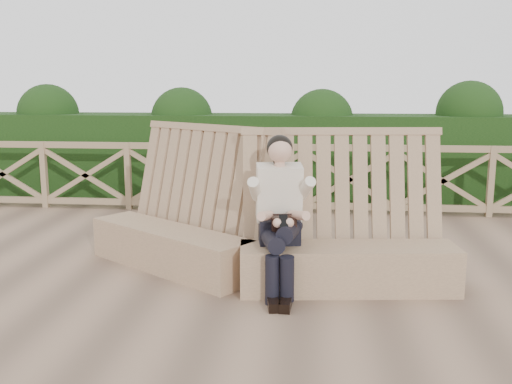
{
  "coord_description": "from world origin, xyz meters",
  "views": [
    {
      "loc": [
        0.84,
        -5.43,
        1.98
      ],
      "look_at": [
        0.26,
        0.4,
        0.9
      ],
      "focal_mm": 40.0,
      "sensor_mm": 36.0,
      "label": 1
    }
  ],
  "objects": [
    {
      "name": "ground",
      "position": [
        0.0,
        0.0,
        0.0
      ],
      "size": [
        60.0,
        60.0,
        0.0
      ],
      "primitive_type": "plane",
      "color": "brown",
      "rests_on": "ground"
    },
    {
      "name": "bench",
      "position": [
        0.28,
        0.34,
        0.4
      ],
      "size": [
        4.01,
        1.89,
        1.59
      ],
      "rotation": [
        0.0,
        0.0,
        -0.26
      ],
      "color": "#84654B",
      "rests_on": "ground"
    },
    {
      "name": "woman",
      "position": [
        0.54,
        -0.03,
        0.81
      ],
      "size": [
        0.49,
        0.98,
        1.53
      ],
      "rotation": [
        0.0,
        0.0,
        0.16
      ],
      "color": "black",
      "rests_on": "ground"
    },
    {
      "name": "guardrail",
      "position": [
        0.0,
        3.5,
        0.55
      ],
      "size": [
        10.1,
        0.09,
        1.1
      ],
      "color": "#87724E",
      "rests_on": "ground"
    },
    {
      "name": "hedge",
      "position": [
        0.0,
        4.7,
        0.75
      ],
      "size": [
        12.0,
        1.2,
        1.5
      ],
      "primitive_type": "cube",
      "color": "black",
      "rests_on": "ground"
    }
  ]
}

